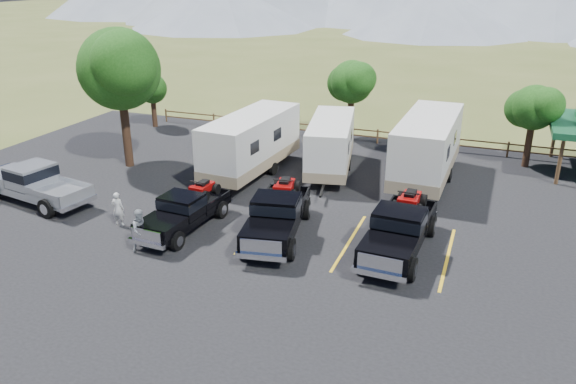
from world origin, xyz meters
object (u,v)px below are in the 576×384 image
(person_b, at_px, (141,230))
(rig_right, at_px, (400,228))
(tree_big_nw, at_px, (119,69))
(trailer_right, at_px, (427,148))
(trailer_center, at_px, (331,145))
(rig_center, at_px, (277,213))
(trailer_left, at_px, (251,144))
(person_a, at_px, (118,209))
(pickup_silver, at_px, (35,183))
(rig_left, at_px, (185,210))

(person_b, bearing_deg, rig_right, -32.94)
(tree_big_nw, distance_m, trailer_right, 17.20)
(rig_right, xyz_separation_m, trailer_center, (-5.38, 8.25, 0.54))
(rig_center, height_order, trailer_left, trailer_left)
(tree_big_nw, relative_size, person_a, 5.06)
(person_a, bearing_deg, tree_big_nw, -64.01)
(rig_center, height_order, rig_right, rig_right)
(pickup_silver, height_order, person_a, pickup_silver)
(person_b, bearing_deg, trailer_left, 34.52)
(trailer_left, xyz_separation_m, person_b, (-0.39, -9.92, -0.85))
(pickup_silver, xyz_separation_m, person_b, (7.71, -2.40, -0.10))
(trailer_right, bearing_deg, rig_right, -87.51)
(rig_right, distance_m, pickup_silver, 17.48)
(rig_left, height_order, rig_right, rig_right)
(tree_big_nw, bearing_deg, rig_center, -25.43)
(rig_left, height_order, rig_center, rig_center)
(pickup_silver, distance_m, person_b, 8.08)
(rig_left, xyz_separation_m, rig_right, (9.12, 1.20, 0.13))
(rig_left, height_order, person_b, rig_left)
(tree_big_nw, distance_m, person_b, 12.02)
(pickup_silver, bearing_deg, trailer_right, 129.37)
(trailer_center, xyz_separation_m, person_a, (-6.71, -10.20, -0.77))
(rig_right, distance_m, person_a, 12.25)
(rig_center, relative_size, pickup_silver, 0.98)
(trailer_left, bearing_deg, pickup_silver, -133.44)
(person_a, bearing_deg, rig_left, -172.39)
(tree_big_nw, xyz_separation_m, trailer_right, (16.42, 3.49, -3.73))
(rig_center, distance_m, trailer_left, 7.94)
(rig_center, relative_size, trailer_center, 0.76)
(rig_left, distance_m, rig_right, 9.20)
(trailer_center, bearing_deg, rig_center, -99.74)
(tree_big_nw, xyz_separation_m, person_b, (6.87, -8.69, -4.68))
(person_b, bearing_deg, pickup_silver, 109.44)
(trailer_left, xyz_separation_m, pickup_silver, (-8.10, -7.51, -0.75))
(rig_center, distance_m, person_b, 5.62)
(rig_center, distance_m, person_a, 7.15)
(trailer_right, bearing_deg, trailer_left, -164.86)
(rig_center, xyz_separation_m, trailer_right, (4.95, 8.94, 0.83))
(rig_left, bearing_deg, person_a, -162.05)
(pickup_silver, bearing_deg, trailer_center, 137.95)
(rig_right, xyz_separation_m, pickup_silver, (-17.44, -1.19, -0.02))
(trailer_center, relative_size, trailer_right, 0.85)
(rig_center, xyz_separation_m, trailer_left, (-4.22, 6.69, 0.74))
(trailer_left, height_order, person_b, trailer_left)
(pickup_silver, bearing_deg, trailer_left, 142.72)
(rig_right, bearing_deg, trailer_center, 125.75)
(tree_big_nw, height_order, rig_center, tree_big_nw)
(trailer_right, bearing_deg, rig_left, -131.16)
(person_a, relative_size, person_b, 0.88)
(tree_big_nw, xyz_separation_m, rig_left, (7.48, -6.29, -4.68))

